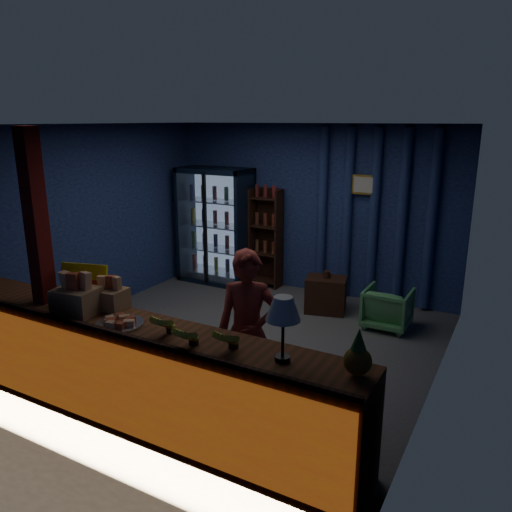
{
  "coord_description": "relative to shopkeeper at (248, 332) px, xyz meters",
  "views": [
    {
      "loc": [
        2.94,
        -4.9,
        2.66
      ],
      "look_at": [
        0.35,
        -0.2,
        1.18
      ],
      "focal_mm": 35.0,
      "sensor_mm": 36.0,
      "label": 1
    }
  ],
  "objects": [
    {
      "name": "ground",
      "position": [
        -0.84,
        1.25,
        -0.77
      ],
      "size": [
        4.6,
        4.6,
        0.0
      ],
      "primitive_type": "plane",
      "color": "#515154",
      "rests_on": "ground"
    },
    {
      "name": "room_walls",
      "position": [
        -0.84,
        1.25,
        0.8
      ],
      "size": [
        4.6,
        4.6,
        4.6
      ],
      "color": "navy",
      "rests_on": "ground"
    },
    {
      "name": "counter",
      "position": [
        -0.84,
        -0.66,
        -0.3
      ],
      "size": [
        4.4,
        0.57,
        0.99
      ],
      "color": "brown",
      "rests_on": "ground"
    },
    {
      "name": "support_post",
      "position": [
        -1.89,
        -0.65,
        0.53
      ],
      "size": [
        0.16,
        0.16,
        2.6
      ],
      "primitive_type": "cube",
      "color": "maroon",
      "rests_on": "ground"
    },
    {
      "name": "beverage_cooler",
      "position": [
        -2.39,
        3.17,
        0.16
      ],
      "size": [
        1.2,
        0.62,
        1.9
      ],
      "color": "black",
      "rests_on": "ground"
    },
    {
      "name": "bottle_shelf",
      "position": [
        -1.54,
        3.31,
        0.02
      ],
      "size": [
        0.5,
        0.28,
        1.6
      ],
      "color": "#351C11",
      "rests_on": "ground"
    },
    {
      "name": "curtain_folds",
      "position": [
        0.16,
        3.39,
        0.53
      ],
      "size": [
        1.74,
        0.14,
        2.5
      ],
      "color": "navy",
      "rests_on": "room_walls"
    },
    {
      "name": "framed_picture",
      "position": [
        0.01,
        3.35,
        0.98
      ],
      "size": [
        0.36,
        0.04,
        0.28
      ],
      "color": "gold",
      "rests_on": "room_walls"
    },
    {
      "name": "shopkeeper",
      "position": [
        0.0,
        0.0,
        0.0
      ],
      "size": [
        0.66,
        0.56,
        1.55
      ],
      "primitive_type": "imported",
      "rotation": [
        0.0,
        0.0,
        0.41
      ],
      "color": "#9C332A",
      "rests_on": "ground"
    },
    {
      "name": "green_chair",
      "position": [
        0.65,
        2.54,
        -0.5
      ],
      "size": [
        0.58,
        0.59,
        0.54
      ],
      "primitive_type": "imported",
      "rotation": [
        0.0,
        0.0,
        3.14
      ],
      "color": "#51A25B",
      "rests_on": "ground"
    },
    {
      "name": "side_table",
      "position": [
        -0.26,
        2.67,
        -0.52
      ],
      "size": [
        0.64,
        0.53,
        0.6
      ],
      "color": "#351C11",
      "rests_on": "ground"
    },
    {
      "name": "yellow_sign",
      "position": [
        -1.52,
        -0.48,
        0.37
      ],
      "size": [
        0.48,
        0.22,
        0.38
      ],
      "color": "yellow",
      "rests_on": "counter"
    },
    {
      "name": "snack_box_left",
      "position": [
        -1.37,
        -0.72,
        0.31
      ],
      "size": [
        0.41,
        0.35,
        0.39
      ],
      "color": "#9F7B4D",
      "rests_on": "counter"
    },
    {
      "name": "snack_box_centre",
      "position": [
        -1.2,
        -0.47,
        0.29
      ],
      "size": [
        0.3,
        0.26,
        0.31
      ],
      "color": "#9F7B4D",
      "rests_on": "counter"
    },
    {
      "name": "pastry_tray",
      "position": [
        -0.84,
        -0.74,
        0.2
      ],
      "size": [
        0.41,
        0.41,
        0.07
      ],
      "color": "silver",
      "rests_on": "counter"
    },
    {
      "name": "banana_bunches",
      "position": [
        -0.06,
        -0.72,
        0.27
      ],
      "size": [
        0.88,
        0.32,
        0.19
      ],
      "color": "gold",
      "rests_on": "counter"
    },
    {
      "name": "table_lamp",
      "position": [
        0.67,
        -0.65,
        0.56
      ],
      "size": [
        0.25,
        0.25,
        0.5
      ],
      "color": "black",
      "rests_on": "counter"
    },
    {
      "name": "pineapple",
      "position": [
        1.21,
        -0.6,
        0.32
      ],
      "size": [
        0.2,
        0.2,
        0.34
      ],
      "color": "#8D5B19",
      "rests_on": "counter"
    }
  ]
}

